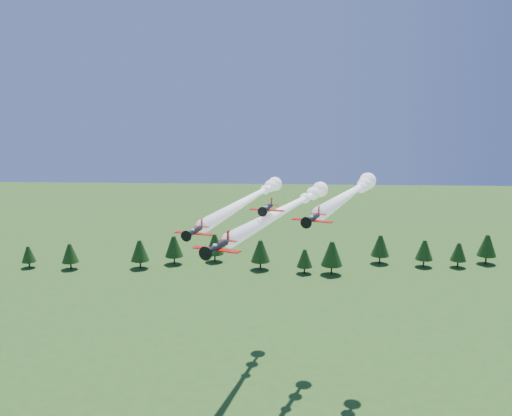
{
  "coord_description": "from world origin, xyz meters",
  "views": [
    {
      "loc": [
        6.38,
        -92.83,
        64.33
      ],
      "look_at": [
        1.74,
        0.0,
        45.07
      ],
      "focal_mm": 40.0,
      "sensor_mm": 36.0,
      "label": 1
    }
  ],
  "objects_px": {
    "plane_left": "(252,197)",
    "plane_right": "(352,192)",
    "plane_lead": "(289,207)",
    "plane_slot": "(267,208)"
  },
  "relations": [
    {
      "from": "plane_lead",
      "to": "plane_slot",
      "type": "bearing_deg",
      "value": -87.46
    },
    {
      "from": "plane_lead",
      "to": "plane_slot",
      "type": "distance_m",
      "value": 14.08
    },
    {
      "from": "plane_left",
      "to": "plane_right",
      "type": "height_order",
      "value": "plane_right"
    },
    {
      "from": "plane_slot",
      "to": "plane_left",
      "type": "bearing_deg",
      "value": 112.37
    },
    {
      "from": "plane_slot",
      "to": "plane_lead",
      "type": "bearing_deg",
      "value": 85.74
    },
    {
      "from": "plane_lead",
      "to": "plane_left",
      "type": "distance_m",
      "value": 15.65
    },
    {
      "from": "plane_left",
      "to": "plane_slot",
      "type": "bearing_deg",
      "value": -66.59
    },
    {
      "from": "plane_lead",
      "to": "plane_right",
      "type": "bearing_deg",
      "value": 17.63
    },
    {
      "from": "plane_slot",
      "to": "plane_right",
      "type": "bearing_deg",
      "value": 50.34
    },
    {
      "from": "plane_left",
      "to": "plane_right",
      "type": "bearing_deg",
      "value": -18.84
    }
  ]
}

